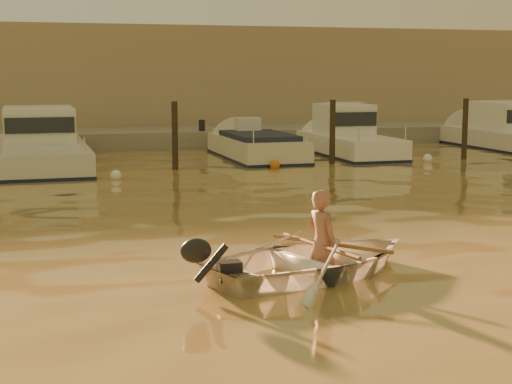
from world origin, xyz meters
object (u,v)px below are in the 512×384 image
object	(u,v)px
moored_boat_2	(40,145)
moored_boat_4	(350,137)
person	(322,242)
waterfront_building	(125,82)
dinghy	(316,259)
moored_boat_3	(256,151)

from	to	relation	value
moored_boat_2	moored_boat_4	xyz separation A→B (m)	(10.34, 0.00, 0.00)
person	moored_boat_4	world-z (taller)	moored_boat_4
person	moored_boat_2	world-z (taller)	moored_boat_2
person	waterfront_building	xyz separation A→B (m)	(0.49, 25.90, 1.94)
person	moored_boat_4	bearing A→B (deg)	-43.68
dinghy	moored_boat_4	size ratio (longest dim) A/B	0.54
waterfront_building	moored_boat_3	bearing A→B (deg)	-74.91
dinghy	moored_boat_2	xyz separation A→B (m)	(-3.42, 14.93, 0.40)
waterfront_building	dinghy	bearing A→B (deg)	-91.30
moored_boat_3	waterfront_building	world-z (taller)	waterfront_building
dinghy	moored_boat_4	distance (m)	16.46
moored_boat_2	waterfront_building	size ratio (longest dim) A/B	0.19
moored_boat_2	waterfront_building	xyz separation A→B (m)	(4.01, 11.00, 1.77)
person	waterfront_building	world-z (taller)	waterfront_building
moored_boat_3	waterfront_building	bearing A→B (deg)	105.09
person	moored_boat_2	xyz separation A→B (m)	(-3.51, 14.90, 0.17)
moored_boat_2	moored_boat_3	xyz separation A→B (m)	(6.97, 0.00, -0.40)
moored_boat_4	person	bearing A→B (deg)	-114.61
moored_boat_4	waterfront_building	world-z (taller)	waterfront_building
person	moored_boat_2	bearing A→B (deg)	-5.81
moored_boat_3	moored_boat_4	xyz separation A→B (m)	(3.37, 0.00, 0.40)
moored_boat_2	moored_boat_3	size ratio (longest dim) A/B	1.44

